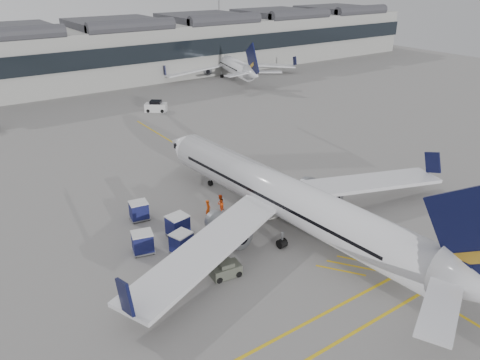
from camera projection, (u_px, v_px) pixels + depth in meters
ground at (220, 258)px, 39.17m from camera, size 220.00×220.00×0.00m
terminal at (19, 59)px, 90.37m from camera, size 200.00×20.45×12.40m
apron_markings at (248, 187)px, 51.84m from camera, size 0.25×60.00×0.01m
airliner_main at (289, 199)px, 42.15m from camera, size 36.71×40.22×10.69m
airliner_far at (228, 64)px, 104.89m from camera, size 30.41×33.61×9.08m
belt_loader at (275, 209)px, 46.02m from camera, size 4.86×1.96×1.95m
baggage_cart_a at (178, 225)px, 42.08m from camera, size 2.12×1.84×2.02m
baggage_cart_b at (181, 242)px, 39.60m from camera, size 2.14×1.94×1.87m
baggage_cart_c at (139, 210)px, 44.79m from camera, size 2.00×1.73×1.88m
baggage_cart_d at (143, 242)px, 39.54m from camera, size 2.16×1.92×1.94m
ramp_agent_a at (208, 209)px, 45.03m from camera, size 0.83×0.85×1.96m
ramp_agent_b at (220, 203)px, 46.42m from camera, size 1.09×1.02×1.79m
pushback_tug at (225, 269)px, 36.71m from camera, size 2.49×1.71×1.31m
safety_cone_nose at (195, 155)px, 60.02m from camera, size 0.36×0.36×0.49m
safety_cone_engine at (298, 208)px, 46.90m from camera, size 0.32×0.32×0.45m
service_van_right at (156, 107)px, 79.03m from camera, size 3.95×3.62×1.85m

